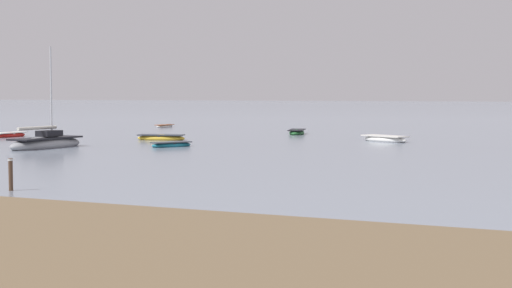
{
  "coord_description": "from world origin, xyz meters",
  "views": [
    {
      "loc": [
        -8.19,
        -30.26,
        4.11
      ],
      "look_at": [
        -31.3,
        22.37,
        0.37
      ],
      "focal_mm": 54.13,
      "sensor_mm": 36.0,
      "label": 1
    }
  ],
  "objects_px": {
    "rowboat_moored_2": "(9,135)",
    "rowboat_moored_4": "(171,145)",
    "rowboat_moored_6": "(165,126)",
    "sailboat_moored_1": "(46,143)",
    "rowboat_moored_3": "(297,132)",
    "rowboat_moored_5": "(385,139)",
    "mooring_post_right": "(11,175)",
    "rowboat_moored_0": "(161,138)"
  },
  "relations": [
    {
      "from": "rowboat_moored_4",
      "to": "mooring_post_right",
      "type": "height_order",
      "value": "mooring_post_right"
    },
    {
      "from": "rowboat_moored_2",
      "to": "rowboat_moored_4",
      "type": "distance_m",
      "value": 21.89
    },
    {
      "from": "rowboat_moored_0",
      "to": "rowboat_moored_2",
      "type": "distance_m",
      "value": 15.91
    },
    {
      "from": "rowboat_moored_2",
      "to": "rowboat_moored_6",
      "type": "xyz_separation_m",
      "value": [
        2.85,
        24.25,
        -0.04
      ]
    },
    {
      "from": "rowboat_moored_2",
      "to": "sailboat_moored_1",
      "type": "height_order",
      "value": "sailboat_moored_1"
    },
    {
      "from": "rowboat_moored_2",
      "to": "rowboat_moored_5",
      "type": "height_order",
      "value": "rowboat_moored_5"
    },
    {
      "from": "rowboat_moored_3",
      "to": "rowboat_moored_5",
      "type": "distance_m",
      "value": 14.03
    },
    {
      "from": "rowboat_moored_3",
      "to": "sailboat_moored_1",
      "type": "distance_m",
      "value": 28.43
    },
    {
      "from": "rowboat_moored_2",
      "to": "rowboat_moored_6",
      "type": "distance_m",
      "value": 24.41
    },
    {
      "from": "rowboat_moored_6",
      "to": "mooring_post_right",
      "type": "height_order",
      "value": "mooring_post_right"
    },
    {
      "from": "rowboat_moored_0",
      "to": "rowboat_moored_6",
      "type": "xyz_separation_m",
      "value": [
        -12.98,
        22.67,
        -0.05
      ]
    },
    {
      "from": "rowboat_moored_0",
      "to": "rowboat_moored_6",
      "type": "height_order",
      "value": "rowboat_moored_0"
    },
    {
      "from": "rowboat_moored_4",
      "to": "rowboat_moored_6",
      "type": "distance_m",
      "value": 35.14
    },
    {
      "from": "rowboat_moored_4",
      "to": "mooring_post_right",
      "type": "bearing_deg",
      "value": 46.01
    },
    {
      "from": "rowboat_moored_5",
      "to": "mooring_post_right",
      "type": "bearing_deg",
      "value": 109.71
    },
    {
      "from": "sailboat_moored_1",
      "to": "rowboat_moored_6",
      "type": "distance_m",
      "value": 36.4
    },
    {
      "from": "sailboat_moored_1",
      "to": "rowboat_moored_5",
      "type": "relative_size",
      "value": 1.67
    },
    {
      "from": "rowboat_moored_3",
      "to": "rowboat_moored_6",
      "type": "height_order",
      "value": "rowboat_moored_3"
    },
    {
      "from": "rowboat_moored_5",
      "to": "rowboat_moored_3",
      "type": "bearing_deg",
      "value": -7.86
    },
    {
      "from": "rowboat_moored_0",
      "to": "rowboat_moored_6",
      "type": "distance_m",
      "value": 26.12
    },
    {
      "from": "rowboat_moored_3",
      "to": "rowboat_moored_4",
      "type": "height_order",
      "value": "rowboat_moored_3"
    },
    {
      "from": "rowboat_moored_2",
      "to": "rowboat_moored_4",
      "type": "height_order",
      "value": "rowboat_moored_2"
    },
    {
      "from": "sailboat_moored_1",
      "to": "mooring_post_right",
      "type": "height_order",
      "value": "sailboat_moored_1"
    },
    {
      "from": "rowboat_moored_3",
      "to": "rowboat_moored_4",
      "type": "bearing_deg",
      "value": 159.39
    },
    {
      "from": "rowboat_moored_5",
      "to": "mooring_post_right",
      "type": "relative_size",
      "value": 3.18
    },
    {
      "from": "rowboat_moored_0",
      "to": "rowboat_moored_4",
      "type": "relative_size",
      "value": 1.3
    },
    {
      "from": "rowboat_moored_2",
      "to": "rowboat_moored_5",
      "type": "xyz_separation_m",
      "value": [
        34.72,
        7.42,
        0.03
      ]
    },
    {
      "from": "rowboat_moored_4",
      "to": "rowboat_moored_6",
      "type": "bearing_deg",
      "value": -118.34
    },
    {
      "from": "rowboat_moored_3",
      "to": "rowboat_moored_2",
      "type": "bearing_deg",
      "value": 109.43
    },
    {
      "from": "sailboat_moored_1",
      "to": "mooring_post_right",
      "type": "bearing_deg",
      "value": -140.54
    },
    {
      "from": "rowboat_moored_3",
      "to": "sailboat_moored_1",
      "type": "bearing_deg",
      "value": 144.04
    },
    {
      "from": "rowboat_moored_0",
      "to": "sailboat_moored_1",
      "type": "bearing_deg",
      "value": -115.4
    },
    {
      "from": "rowboat_moored_3",
      "to": "rowboat_moored_6",
      "type": "relative_size",
      "value": 1.44
    },
    {
      "from": "rowboat_moored_2",
      "to": "sailboat_moored_1",
      "type": "relative_size",
      "value": 0.49
    },
    {
      "from": "rowboat_moored_0",
      "to": "rowboat_moored_5",
      "type": "xyz_separation_m",
      "value": [
        18.89,
        5.84,
        0.01
      ]
    },
    {
      "from": "rowboat_moored_0",
      "to": "mooring_post_right",
      "type": "bearing_deg",
      "value": -81.88
    },
    {
      "from": "rowboat_moored_2",
      "to": "rowboat_moored_0",
      "type": "bearing_deg",
      "value": -82.76
    },
    {
      "from": "rowboat_moored_2",
      "to": "rowboat_moored_6",
      "type": "relative_size",
      "value": 1.26
    },
    {
      "from": "rowboat_moored_6",
      "to": "mooring_post_right",
      "type": "relative_size",
      "value": 2.08
    },
    {
      "from": "rowboat_moored_4",
      "to": "rowboat_moored_2",
      "type": "bearing_deg",
      "value": -74.95
    },
    {
      "from": "sailboat_moored_1",
      "to": "rowboat_moored_3",
      "type": "bearing_deg",
      "value": -17.84
    },
    {
      "from": "rowboat_moored_0",
      "to": "rowboat_moored_4",
      "type": "bearing_deg",
      "value": -66.74
    }
  ]
}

